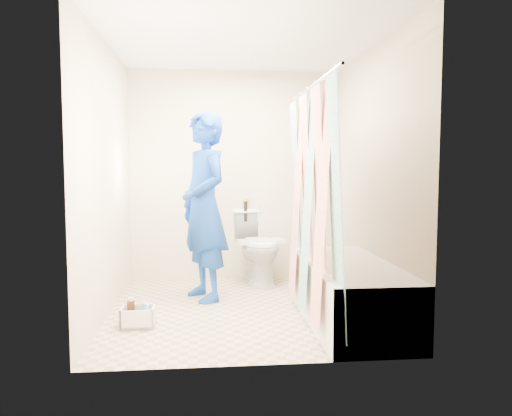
{
  "coord_description": "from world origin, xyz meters",
  "views": [
    {
      "loc": [
        -0.33,
        -4.47,
        1.3
      ],
      "look_at": [
        0.14,
        0.25,
        0.91
      ],
      "focal_mm": 35.0,
      "sensor_mm": 36.0,
      "label": 1
    }
  ],
  "objects": [
    {
      "name": "cleaning_caddy",
      "position": [
        -0.89,
        -0.41,
        0.08
      ],
      "size": [
        0.27,
        0.22,
        0.21
      ],
      "rotation": [
        0.0,
        0.0,
        -0.02
      ],
      "color": "silver",
      "rests_on": "ground"
    },
    {
      "name": "tank_lid",
      "position": [
        0.26,
        0.95,
        0.49
      ],
      "size": [
        0.54,
        0.3,
        0.04
      ],
      "primitive_type": "cube",
      "rotation": [
        0.0,
        0.0,
        0.17
      ],
      "color": "white",
      "rests_on": "toilet"
    },
    {
      "name": "wall_front",
      "position": [
        0.0,
        -1.3,
        1.2
      ],
      "size": [
        2.4,
        0.02,
        2.4
      ],
      "primitive_type": "cube",
      "color": "beige",
      "rests_on": "ground"
    },
    {
      "name": "floor",
      "position": [
        0.0,
        0.0,
        0.0
      ],
      "size": [
        2.6,
        2.6,
        0.0
      ],
      "primitive_type": "plane",
      "color": "tan",
      "rests_on": "ground"
    },
    {
      "name": "wall_back",
      "position": [
        0.0,
        1.3,
        1.2
      ],
      "size": [
        2.4,
        0.02,
        2.4
      ],
      "primitive_type": "cube",
      "color": "beige",
      "rests_on": "ground"
    },
    {
      "name": "plumber",
      "position": [
        -0.36,
        0.41,
        0.92
      ],
      "size": [
        0.68,
        0.79,
        1.84
      ],
      "primitive_type": "imported",
      "rotation": [
        0.0,
        0.0,
        -1.13
      ],
      "color": "#0F259A",
      "rests_on": "ground"
    },
    {
      "name": "wall_left",
      "position": [
        -1.2,
        0.0,
        1.2
      ],
      "size": [
        0.02,
        2.6,
        2.4
      ],
      "primitive_type": "cube",
      "color": "beige",
      "rests_on": "ground"
    },
    {
      "name": "curtain_rod",
      "position": [
        0.52,
        -0.43,
        1.95
      ],
      "size": [
        0.02,
        1.9,
        0.02
      ],
      "primitive_type": "cylinder",
      "rotation": [
        1.57,
        0.0,
        0.0
      ],
      "color": "silver",
      "rests_on": "wall_back"
    },
    {
      "name": "wall_right",
      "position": [
        1.2,
        0.0,
        1.2
      ],
      "size": [
        0.02,
        2.6,
        2.4
      ],
      "primitive_type": "cube",
      "color": "beige",
      "rests_on": "ground"
    },
    {
      "name": "bathtub",
      "position": [
        0.85,
        -0.43,
        0.27
      ],
      "size": [
        0.7,
        1.75,
        0.5
      ],
      "color": "white",
      "rests_on": "ground"
    },
    {
      "name": "tank_internals",
      "position": [
        0.16,
        1.29,
        0.82
      ],
      "size": [
        0.2,
        0.07,
        0.27
      ],
      "color": "black",
      "rests_on": "toilet"
    },
    {
      "name": "toilet",
      "position": [
        0.24,
        1.08,
        0.41
      ],
      "size": [
        0.59,
        0.88,
        0.83
      ],
      "primitive_type": "imported",
      "rotation": [
        0.0,
        0.0,
        0.17
      ],
      "color": "white",
      "rests_on": "ground"
    },
    {
      "name": "ceiling",
      "position": [
        0.0,
        0.0,
        2.4
      ],
      "size": [
        2.4,
        2.6,
        0.02
      ],
      "primitive_type": "cube",
      "color": "silver",
      "rests_on": "wall_back"
    },
    {
      "name": "shower_curtain",
      "position": [
        0.52,
        -0.43,
        1.02
      ],
      "size": [
        0.06,
        1.75,
        1.8
      ],
      "primitive_type": "cube",
      "color": "white",
      "rests_on": "curtain_rod"
    }
  ]
}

